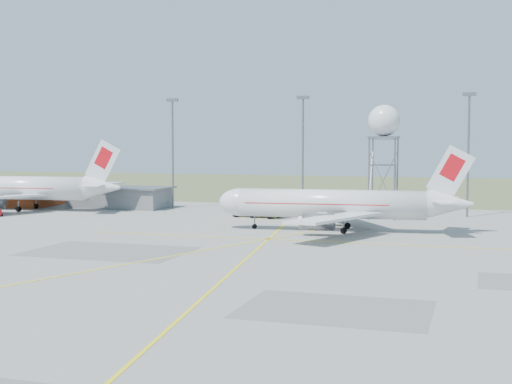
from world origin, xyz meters
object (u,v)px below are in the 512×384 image
(radar_tower, at_px, (384,155))
(airliner_far, at_px, (20,189))
(airliner_main, at_px, (336,205))
(fire_truck, at_px, (259,207))

(radar_tower, bearing_deg, airliner_far, -175.79)
(airliner_main, bearing_deg, fire_truck, -46.93)
(airliner_far, bearing_deg, airliner_main, 162.89)
(radar_tower, bearing_deg, airliner_main, -103.31)
(airliner_far, xyz_separation_m, fire_truck, (45.33, 1.10, -2.20))
(airliner_far, bearing_deg, fire_truck, 176.29)
(radar_tower, bearing_deg, fire_truck, -169.44)
(airliner_main, bearing_deg, radar_tower, -108.27)
(airliner_far, bearing_deg, radar_tower, 179.11)
(airliner_main, height_order, airliner_far, airliner_far)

